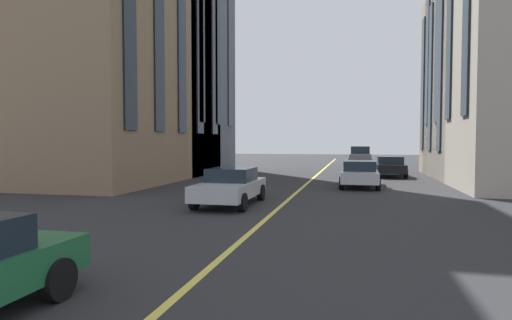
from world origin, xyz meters
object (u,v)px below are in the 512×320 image
(car_black_parked_b, at_px, (390,166))
(car_grey_far, at_px, (360,156))
(car_silver_parked_a, at_px, (360,174))
(car_silver_oncoming, at_px, (231,186))

(car_black_parked_b, bearing_deg, car_grey_far, 8.43)
(car_grey_far, bearing_deg, car_silver_parked_a, 179.42)
(car_grey_far, bearing_deg, car_silver_oncoming, 169.64)
(car_silver_parked_a, height_order, car_black_parked_b, same)
(car_grey_far, xyz_separation_m, car_silver_parked_a, (-19.77, 0.20, -0.27))
(car_silver_oncoming, distance_m, car_silver_parked_a, 8.79)
(car_silver_parked_a, bearing_deg, car_grey_far, -0.58)
(car_silver_oncoming, xyz_separation_m, car_silver_parked_a, (7.39, -4.76, 0.00))
(car_silver_oncoming, height_order, car_silver_parked_a, same)
(car_grey_far, xyz_separation_m, car_black_parked_b, (-12.48, -1.85, -0.27))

